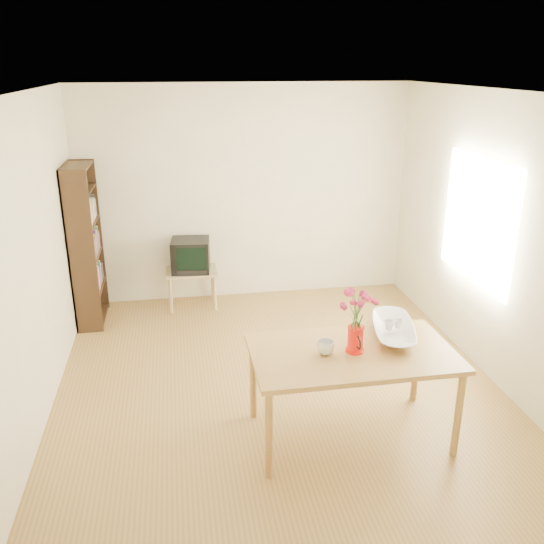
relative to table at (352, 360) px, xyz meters
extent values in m
plane|color=olive|center=(-0.43, 0.85, -0.68)|extent=(4.50, 4.50, 0.00)
plane|color=white|center=(-0.43, 0.85, 1.92)|extent=(4.50, 4.50, 0.00)
plane|color=beige|center=(-0.43, 3.10, 0.62)|extent=(4.00, 0.00, 4.00)
plane|color=beige|center=(-0.43, -1.40, 0.62)|extent=(4.00, 0.00, 4.00)
plane|color=beige|center=(-2.43, 0.85, 0.62)|extent=(0.00, 4.50, 4.50)
plane|color=beige|center=(1.57, 0.85, 0.62)|extent=(0.00, 4.50, 4.50)
plane|color=white|center=(1.55, 1.15, 0.72)|extent=(0.00, 1.30, 1.30)
cube|color=olive|center=(0.00, 0.00, 0.05)|extent=(1.56, 0.90, 0.04)
cylinder|color=olive|center=(-0.71, -0.39, -0.32)|extent=(0.06, 0.06, 0.71)
cylinder|color=olive|center=(0.72, -0.38, -0.32)|extent=(0.06, 0.06, 0.71)
cylinder|color=olive|center=(-0.72, 0.38, -0.32)|extent=(0.06, 0.06, 0.71)
cylinder|color=olive|center=(0.71, 0.39, -0.32)|extent=(0.06, 0.06, 0.71)
cube|color=tan|center=(-1.13, 2.82, -0.23)|extent=(0.60, 0.45, 0.03)
cylinder|color=tan|center=(-1.39, 2.64, -0.46)|extent=(0.04, 0.04, 0.43)
cylinder|color=tan|center=(-0.87, 2.64, -0.46)|extent=(0.04, 0.04, 0.43)
cylinder|color=tan|center=(-1.39, 3.01, -0.46)|extent=(0.04, 0.04, 0.43)
cylinder|color=tan|center=(-0.87, 3.01, -0.46)|extent=(0.04, 0.04, 0.43)
cube|color=black|center=(-2.28, 2.26, 0.22)|extent=(0.28, 0.02, 1.80)
cube|color=black|center=(-2.28, 2.94, 0.22)|extent=(0.28, 0.03, 1.80)
cube|color=black|center=(-2.41, 2.60, 0.22)|extent=(0.02, 0.70, 1.80)
cube|color=black|center=(-2.28, 2.60, -0.64)|extent=(0.27, 0.65, 0.02)
cube|color=black|center=(-2.28, 2.60, -0.28)|extent=(0.27, 0.65, 0.02)
cube|color=black|center=(-2.28, 2.60, 0.10)|extent=(0.27, 0.65, 0.02)
cube|color=black|center=(-2.28, 2.60, 0.48)|extent=(0.27, 0.65, 0.02)
cube|color=black|center=(-2.28, 2.60, 0.84)|extent=(0.27, 0.65, 0.02)
cube|color=black|center=(-2.28, 2.60, 1.10)|extent=(0.27, 0.65, 0.02)
cylinder|color=red|center=(0.01, -0.01, 0.17)|extent=(0.12, 0.12, 0.20)
cylinder|color=red|center=(0.01, -0.01, 0.08)|extent=(0.14, 0.14, 0.02)
cylinder|color=red|center=(0.01, -0.01, 0.27)|extent=(0.13, 0.13, 0.01)
cone|color=red|center=(0.01, -0.06, 0.25)|extent=(0.04, 0.07, 0.06)
torus|color=black|center=(0.01, 0.07, 0.18)|extent=(0.01, 0.10, 0.10)
imported|color=white|center=(-0.21, 0.00, 0.12)|extent=(0.18, 0.18, 0.10)
imported|color=white|center=(0.41, 0.23, 0.30)|extent=(0.59, 0.59, 0.46)
imported|color=white|center=(0.37, 0.23, 0.26)|extent=(0.08, 0.08, 0.07)
imported|color=white|center=(0.45, 0.25, 0.25)|extent=(0.09, 0.09, 0.06)
cube|color=black|center=(-1.13, 2.82, -0.03)|extent=(0.48, 0.44, 0.38)
cube|color=black|center=(-1.13, 2.89, -0.01)|extent=(0.33, 0.25, 0.27)
cube|color=black|center=(-1.13, 2.62, -0.01)|extent=(0.34, 0.04, 0.27)
camera|label=1|loc=(-1.26, -3.74, 2.15)|focal=38.00mm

